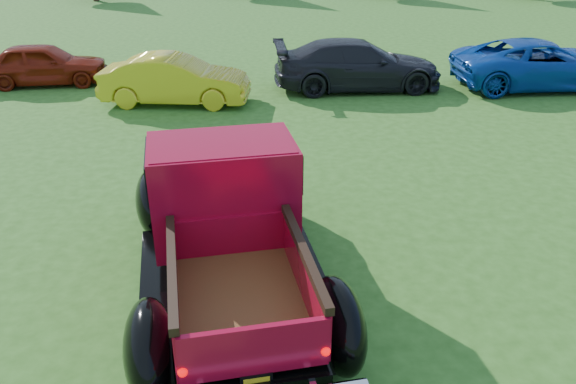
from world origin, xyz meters
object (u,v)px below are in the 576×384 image
Objects in this scene: pickup_truck at (225,212)px; show_car_yellow at (175,80)px; show_car_red at (44,64)px; show_car_blue at (540,64)px; show_car_grey at (358,65)px.

pickup_truck is 1.43× the size of show_car_yellow.
show_car_blue reaches higher than show_car_red.
show_car_red is at bearing 69.15° from show_car_yellow.
show_car_grey is at bearing 61.37° from pickup_truck.
pickup_truck is 12.25m from show_car_red.
show_car_blue is at bearing -99.31° from show_car_red.
show_car_grey is 0.97× the size of show_car_blue.
show_car_grey is (5.25, 1.46, 0.06)m from show_car_yellow.
pickup_truck is at bearing 157.88° from show_car_grey.
show_car_red is at bearing 82.08° from show_car_grey.
pickup_truck is 1.13× the size of show_car_blue.
show_car_yellow is at bearing 93.50° from pickup_truck.
show_car_yellow is at bearing -122.19° from show_car_red.
show_car_yellow is 5.45m from show_car_grey.
show_car_grey is at bearing -70.71° from show_car_yellow.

